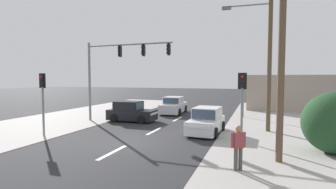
# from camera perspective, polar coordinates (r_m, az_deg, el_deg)

# --- Properties ---
(ground_plane) EXTENTS (140.00, 140.00, 0.00)m
(ground_plane) POSITION_cam_1_polar(r_m,az_deg,el_deg) (13.81, -7.66, -10.21)
(ground_plane) COLOR #28282B
(lane_dash_near) EXTENTS (0.20, 2.40, 0.01)m
(lane_dash_near) POSITION_cam_1_polar(r_m,az_deg,el_deg) (12.11, -11.98, -12.21)
(lane_dash_near) COLOR silver
(lane_dash_near) RESTS_ON ground
(lane_dash_mid) EXTENTS (0.20, 2.40, 0.01)m
(lane_dash_mid) POSITION_cam_1_polar(r_m,az_deg,el_deg) (16.48, -2.96, -7.90)
(lane_dash_mid) COLOR silver
(lane_dash_mid) RESTS_ON ground
(lane_dash_far) EXTENTS (0.20, 2.40, 0.01)m
(lane_dash_far) POSITION_cam_1_polar(r_m,az_deg,el_deg) (21.13, 2.10, -5.35)
(lane_dash_far) COLOR silver
(lane_dash_far) RESTS_ON ground
(kerb_right_verge) EXTENTS (10.00, 44.00, 0.02)m
(kerb_right_verge) POSITION_cam_1_polar(r_m,az_deg,el_deg) (14.68, 30.54, -9.80)
(kerb_right_verge) COLOR #A39E99
(kerb_right_verge) RESTS_ON ground
(kerb_left_verge) EXTENTS (8.00, 40.00, 0.02)m
(kerb_left_verge) POSITION_cam_1_polar(r_m,az_deg,el_deg) (21.84, -23.20, -5.33)
(kerb_left_verge) COLOR #A39E99
(kerb_left_verge) RESTS_ON ground
(utility_pole_foreground_right) EXTENTS (3.78, 0.61, 10.27)m
(utility_pole_foreground_right) POSITION_cam_1_polar(r_m,az_deg,el_deg) (11.16, 23.00, 14.77)
(utility_pole_foreground_right) COLOR brown
(utility_pole_foreground_right) RESTS_ON ground
(utility_pole_midground_right) EXTENTS (3.78, 0.33, 10.76)m
(utility_pole_midground_right) POSITION_cam_1_polar(r_m,az_deg,el_deg) (17.28, 20.93, 11.57)
(utility_pole_midground_right) COLOR brown
(utility_pole_midground_right) RESTS_ON ground
(traffic_signal_mast) EXTENTS (6.89, 0.55, 6.00)m
(traffic_signal_mast) POSITION_cam_1_polar(r_m,az_deg,el_deg) (19.81, -11.24, 6.61)
(traffic_signal_mast) COLOR slate
(traffic_signal_mast) RESTS_ON ground
(pedestal_signal_right_kerb) EXTENTS (0.44, 0.29, 3.56)m
(pedestal_signal_right_kerb) POSITION_cam_1_polar(r_m,az_deg,el_deg) (13.91, 15.82, -0.13)
(pedestal_signal_right_kerb) COLOR slate
(pedestal_signal_right_kerb) RESTS_ON ground
(pedestal_signal_left_kerb) EXTENTS (0.44, 0.29, 3.56)m
(pedestal_signal_left_kerb) POSITION_cam_1_polar(r_m,az_deg,el_deg) (16.53, -25.63, 0.22)
(pedestal_signal_left_kerb) COLOR slate
(pedestal_signal_left_kerb) RESTS_ON ground
(pedestal_signal_far_median) EXTENTS (0.44, 0.30, 3.56)m
(pedestal_signal_far_median) POSITION_cam_1_polar(r_m,az_deg,el_deg) (22.78, 16.09, 1.26)
(pedestal_signal_far_median) COLOR slate
(pedestal_signal_far_median) RESTS_ON ground
(shopfront_wall_far) EXTENTS (12.00, 1.00, 3.60)m
(shopfront_wall_far) POSITION_cam_1_polar(r_m,az_deg,el_deg) (28.48, 28.90, 0.15)
(shopfront_wall_far) COLOR #A39384
(shopfront_wall_far) RESTS_ON ground
(hatchback_crossing_left) EXTENTS (3.65, 1.79, 1.53)m
(hatchback_crossing_left) POSITION_cam_1_polar(r_m,az_deg,el_deg) (20.14, -8.06, -3.81)
(hatchback_crossing_left) COLOR black
(hatchback_crossing_left) RESTS_ON ground
(hatchback_receding_far) EXTENTS (1.93, 3.72, 1.53)m
(hatchback_receding_far) POSITION_cam_1_polar(r_m,az_deg,el_deg) (15.90, 8.35, -5.80)
(hatchback_receding_far) COLOR silver
(hatchback_receding_far) RESTS_ON ground
(sedan_kerbside_parked) EXTENTS (2.06, 4.32, 1.56)m
(sedan_kerbside_parked) POSITION_cam_1_polar(r_m,az_deg,el_deg) (24.41, 1.23, -2.48)
(sedan_kerbside_parked) COLOR silver
(sedan_kerbside_parked) RESTS_ON ground
(pedestrian_at_kerb) EXTENTS (0.49, 0.38, 1.63)m
(pedestrian_at_kerb) POSITION_cam_1_polar(r_m,az_deg,el_deg) (9.71, 15.05, -10.62)
(pedestrian_at_kerb) COLOR #47423D
(pedestrian_at_kerb) RESTS_ON ground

